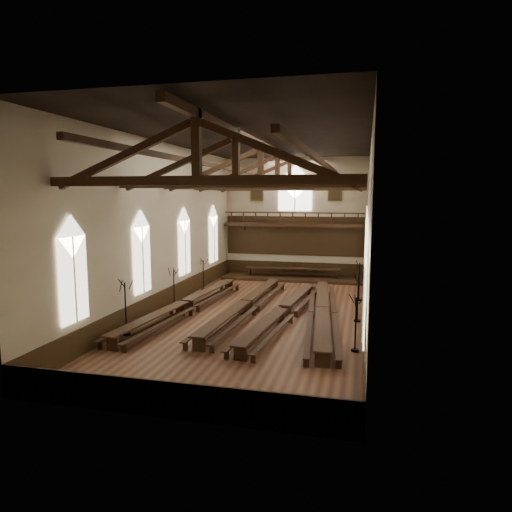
{
  "coord_description": "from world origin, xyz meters",
  "views": [
    {
      "loc": [
        5.84,
        -25.36,
        6.9
      ],
      "look_at": [
        -0.63,
        1.5,
        3.19
      ],
      "focal_mm": 32.0,
      "sensor_mm": 36.0,
      "label": 1
    }
  ],
  "objects_px": {
    "candelabrum_left_near": "(126,318)",
    "refectory_row_d": "(322,310)",
    "refectory_row_a": "(185,304)",
    "high_table": "(292,269)",
    "candelabrum_right_far": "(359,288)",
    "refectory_row_c": "(284,310)",
    "candelabrum_left_far": "(203,280)",
    "dais": "(292,278)",
    "candelabrum_left_mid": "(174,295)",
    "candelabrum_right_mid": "(358,307)",
    "candelabrum_right_near": "(355,334)",
    "refectory_row_b": "(246,304)"
  },
  "relations": [
    {
      "from": "refectory_row_c",
      "to": "candelabrum_right_far",
      "type": "bearing_deg",
      "value": 54.87
    },
    {
      "from": "refectory_row_d",
      "to": "candelabrum_right_mid",
      "type": "distance_m",
      "value": 1.94
    },
    {
      "from": "candelabrum_left_far",
      "to": "candelabrum_right_far",
      "type": "distance_m",
      "value": 11.13
    },
    {
      "from": "dais",
      "to": "candelabrum_left_near",
      "type": "distance_m",
      "value": 17.88
    },
    {
      "from": "refectory_row_d",
      "to": "candelabrum_left_far",
      "type": "bearing_deg",
      "value": 146.02
    },
    {
      "from": "candelabrum_right_near",
      "to": "candelabrum_right_mid",
      "type": "distance_m",
      "value": 4.93
    },
    {
      "from": "high_table",
      "to": "candelabrum_left_far",
      "type": "relative_size",
      "value": 3.34
    },
    {
      "from": "refectory_row_a",
      "to": "refectory_row_d",
      "type": "xyz_separation_m",
      "value": [
        7.97,
        0.3,
        0.02
      ]
    },
    {
      "from": "refectory_row_b",
      "to": "high_table",
      "type": "height_order",
      "value": "high_table"
    },
    {
      "from": "high_table",
      "to": "candelabrum_left_near",
      "type": "xyz_separation_m",
      "value": [
        -5.64,
        -16.95,
        0.02
      ]
    },
    {
      "from": "high_table",
      "to": "candelabrum_right_mid",
      "type": "relative_size",
      "value": 2.92
    },
    {
      "from": "refectory_row_a",
      "to": "high_table",
      "type": "xyz_separation_m",
      "value": [
        4.41,
        12.34,
        0.28
      ]
    },
    {
      "from": "candelabrum_right_mid",
      "to": "high_table",
      "type": "bearing_deg",
      "value": 114.81
    },
    {
      "from": "dais",
      "to": "candelabrum_left_mid",
      "type": "height_order",
      "value": "candelabrum_left_mid"
    },
    {
      "from": "refectory_row_a",
      "to": "candelabrum_right_near",
      "type": "relative_size",
      "value": 5.63
    },
    {
      "from": "refectory_row_b",
      "to": "candelabrum_left_far",
      "type": "height_order",
      "value": "candelabrum_left_far"
    },
    {
      "from": "refectory_row_c",
      "to": "candelabrum_left_near",
      "type": "xyz_separation_m",
      "value": [
        -7.09,
        -4.62,
        0.32
      ]
    },
    {
      "from": "refectory_row_a",
      "to": "candelabrum_left_mid",
      "type": "xyz_separation_m",
      "value": [
        -1.23,
        1.24,
        0.2
      ]
    },
    {
      "from": "refectory_row_b",
      "to": "candelabrum_left_far",
      "type": "relative_size",
      "value": 6.25
    },
    {
      "from": "high_table",
      "to": "candelabrum_left_near",
      "type": "distance_m",
      "value": 17.87
    },
    {
      "from": "refectory_row_d",
      "to": "candelabrum_right_far",
      "type": "height_order",
      "value": "candelabrum_right_far"
    },
    {
      "from": "refectory_row_c",
      "to": "candelabrum_left_mid",
      "type": "height_order",
      "value": "candelabrum_left_mid"
    },
    {
      "from": "dais",
      "to": "candelabrum_right_mid",
      "type": "relative_size",
      "value": 4.27
    },
    {
      "from": "refectory_row_c",
      "to": "dais",
      "type": "bearing_deg",
      "value": 96.7
    },
    {
      "from": "refectory_row_a",
      "to": "candelabrum_right_near",
      "type": "xyz_separation_m",
      "value": [
        9.87,
        -4.4,
        0.23
      ]
    },
    {
      "from": "high_table",
      "to": "candelabrum_left_near",
      "type": "height_order",
      "value": "candelabrum_left_near"
    },
    {
      "from": "candelabrum_right_far",
      "to": "high_table",
      "type": "bearing_deg",
      "value": 129.47
    },
    {
      "from": "refectory_row_a",
      "to": "refectory_row_d",
      "type": "relative_size",
      "value": 0.98
    },
    {
      "from": "refectory_row_b",
      "to": "dais",
      "type": "height_order",
      "value": "refectory_row_b"
    },
    {
      "from": "candelabrum_left_near",
      "to": "refectory_row_d",
      "type": "bearing_deg",
      "value": 28.09
    },
    {
      "from": "candelabrum_left_mid",
      "to": "refectory_row_b",
      "type": "bearing_deg",
      "value": -4.13
    },
    {
      "from": "refectory_row_c",
      "to": "candelabrum_right_far",
      "type": "distance_m",
      "value": 6.98
    },
    {
      "from": "refectory_row_a",
      "to": "candelabrum_right_near",
      "type": "bearing_deg",
      "value": -24.0
    },
    {
      "from": "candelabrum_left_far",
      "to": "refectory_row_c",
      "type": "bearing_deg",
      "value": -42.46
    },
    {
      "from": "refectory_row_a",
      "to": "candelabrum_left_far",
      "type": "bearing_deg",
      "value": 100.68
    },
    {
      "from": "refectory_row_d",
      "to": "candelabrum_left_far",
      "type": "height_order",
      "value": "candelabrum_left_far"
    },
    {
      "from": "refectory_row_b",
      "to": "refectory_row_d",
      "type": "relative_size",
      "value": 0.99
    },
    {
      "from": "refectory_row_b",
      "to": "refectory_row_c",
      "type": "bearing_deg",
      "value": -20.26
    },
    {
      "from": "candelabrum_left_mid",
      "to": "candelabrum_left_far",
      "type": "xyz_separation_m",
      "value": [
        0.0,
        5.26,
        -0.04
      ]
    },
    {
      "from": "refectory_row_c",
      "to": "high_table",
      "type": "height_order",
      "value": "high_table"
    },
    {
      "from": "candelabrum_left_far",
      "to": "dais",
      "type": "bearing_deg",
      "value": 46.05
    },
    {
      "from": "candelabrum_right_mid",
      "to": "candelabrum_right_far",
      "type": "xyz_separation_m",
      "value": [
        0.0,
        5.18,
        -0.0
      ]
    },
    {
      "from": "refectory_row_a",
      "to": "high_table",
      "type": "height_order",
      "value": "high_table"
    },
    {
      "from": "candelabrum_right_mid",
      "to": "candelabrum_left_far",
      "type": "bearing_deg",
      "value": 151.75
    },
    {
      "from": "high_table",
      "to": "candelabrum_right_far",
      "type": "height_order",
      "value": "candelabrum_right_far"
    },
    {
      "from": "candelabrum_right_near",
      "to": "refectory_row_d",
      "type": "bearing_deg",
      "value": 112.11
    },
    {
      "from": "candelabrum_right_near",
      "to": "candelabrum_left_far",
      "type": "bearing_deg",
      "value": 135.54
    },
    {
      "from": "candelabrum_left_mid",
      "to": "candelabrum_right_near",
      "type": "distance_m",
      "value": 12.45
    },
    {
      "from": "refectory_row_a",
      "to": "candelabrum_right_mid",
      "type": "distance_m",
      "value": 9.89
    },
    {
      "from": "candelabrum_left_mid",
      "to": "refectory_row_d",
      "type": "bearing_deg",
      "value": -5.83
    }
  ]
}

